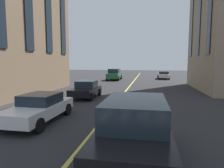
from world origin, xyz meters
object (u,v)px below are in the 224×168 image
object	(u,v)px
car_black_trailing	(86,89)
car_black_parked_b	(135,129)
car_green_near	(114,74)
car_silver_mid	(163,75)
car_white_parked_a	(39,107)

from	to	relation	value
car_black_trailing	car_black_parked_b	world-z (taller)	car_black_parked_b
car_green_near	car_silver_mid	bearing A→B (deg)	-65.84
car_green_near	car_white_parked_a	xyz separation A→B (m)	(-23.67, -0.35, -0.27)
car_black_parked_b	car_black_trailing	bearing A→B (deg)	25.53
car_black_trailing	car_green_near	size ratio (longest dim) A/B	0.83
car_black_trailing	car_white_parked_a	bearing A→B (deg)	178.40
car_black_trailing	car_black_parked_b	xyz separation A→B (m)	(-9.95, -4.75, 0.27)
car_green_near	car_silver_mid	xyz separation A→B (m)	(3.72, -8.28, -0.27)
car_green_near	car_white_parked_a	world-z (taller)	car_green_near
car_white_parked_a	car_silver_mid	world-z (taller)	same
car_silver_mid	car_black_parked_b	bearing A→B (deg)	174.40
car_black_trailing	car_white_parked_a	world-z (taller)	car_black_trailing
car_black_trailing	car_silver_mid	xyz separation A→B (m)	(20.55, -7.74, 0.00)
car_green_near	car_silver_mid	size ratio (longest dim) A/B	1.07
car_white_parked_a	car_silver_mid	xyz separation A→B (m)	(27.38, -7.93, 0.00)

